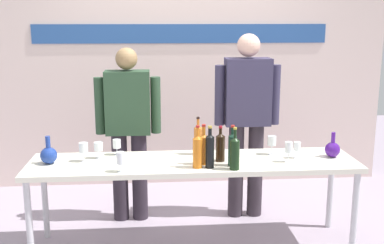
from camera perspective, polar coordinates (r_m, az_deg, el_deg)
The scene contains 20 objects.
back_wall at distance 5.19m, azimuth -1.29°, elevation 8.76°, with size 4.49×0.11×3.00m.
display_table at distance 3.77m, azimuth 0.18°, elevation -5.51°, with size 2.59×0.61×0.73m.
decanter_blue_left at distance 3.82m, azimuth -16.93°, elevation -3.80°, with size 0.13×0.13×0.22m.
decanter_blue_right at distance 4.00m, azimuth 16.61°, elevation -3.15°, with size 0.12×0.12×0.21m.
presenter_left at distance 4.27m, azimuth -7.69°, elevation -0.34°, with size 0.58×0.22×1.59m.
presenter_right at distance 4.33m, azimuth 6.66°, elevation 0.89°, with size 0.60×0.22×1.70m.
wine_bottle_0 at distance 3.63m, azimuth 1.41°, elevation -3.12°, with size 0.07×0.07×0.32m.
wine_bottle_1 at distance 3.89m, azimuth 0.73°, elevation -2.04°, with size 0.07×0.07×0.32m.
wine_bottle_2 at distance 3.60m, azimuth 4.91°, elevation -3.18°, with size 0.07×0.07×0.32m.
wine_bottle_3 at distance 3.72m, azimuth 3.44°, elevation -2.93°, with size 0.07×0.07×0.28m.
wine_bottle_4 at distance 3.52m, azimuth 5.19°, elevation -3.66°, with size 0.07×0.07×0.32m.
wine_bottle_5 at distance 3.54m, azimuth 0.69°, elevation -3.45°, with size 0.07×0.07×0.33m.
wine_bottle_6 at distance 3.55m, azimuth 2.17°, elevation -3.33°, with size 0.07×0.07×0.32m.
wine_glass_left_0 at distance 3.93m, azimuth -9.09°, elevation -2.65°, with size 0.07×0.07×0.13m.
wine_glass_left_1 at distance 3.80m, azimuth -12.98°, elevation -3.06°, with size 0.07×0.07×0.15m.
wine_glass_left_2 at distance 3.50m, azimuth -8.63°, elevation -4.36°, with size 0.06×0.06×0.15m.
wine_glass_left_3 at distance 3.86m, azimuth -11.24°, elevation -2.95°, with size 0.07×0.07×0.13m.
wine_glass_right_0 at distance 3.88m, azimuth 12.57°, elevation -2.92°, with size 0.06×0.06×0.13m.
wine_glass_right_1 at distance 3.94m, azimuth 9.63°, elevation -2.28°, with size 0.07×0.07×0.16m.
wine_glass_right_2 at distance 3.76m, azimuth 11.61°, elevation -3.06°, with size 0.06×0.06×0.16m.
Camera 1 is at (-0.30, -3.57, 1.84)m, focal length 44.14 mm.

